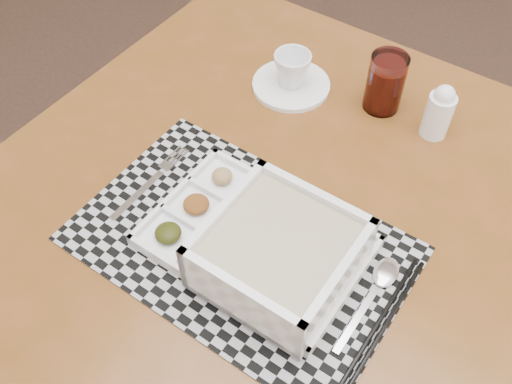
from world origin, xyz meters
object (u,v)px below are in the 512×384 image
dining_table (282,222)px  cup (292,69)px  serving_tray (272,252)px  juice_glass (385,84)px  creamer_bottle (439,112)px

dining_table → cup: size_ratio=14.54×
serving_tray → juice_glass: bearing=88.9°
serving_tray → cup: (-0.16, 0.38, 0.00)m
juice_glass → serving_tray: bearing=-91.1°
serving_tray → dining_table: bearing=110.2°
dining_table → juice_glass: 0.31m
juice_glass → creamer_bottle: 0.11m
serving_tray → creamer_bottle: (0.12, 0.39, 0.01)m
cup → juice_glass: juice_glass is taller
dining_table → cup: cup is taller
creamer_bottle → juice_glass: bearing=169.3°
dining_table → cup: (-0.11, 0.25, 0.12)m
dining_table → cup: bearing=114.9°
juice_glass → creamer_bottle: (0.11, -0.02, -0.00)m
dining_table → creamer_bottle: bearing=57.8°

